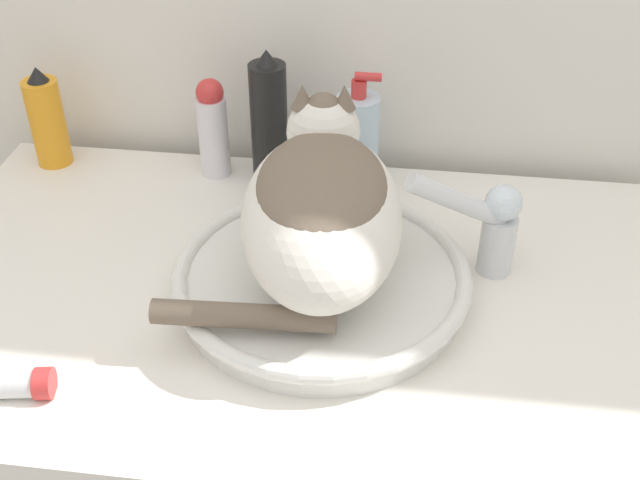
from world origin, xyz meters
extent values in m
cylinder|color=silver|center=(0.03, 0.29, 0.85)|extent=(0.34, 0.34, 0.03)
torus|color=silver|center=(0.03, 0.29, 0.87)|extent=(0.36, 0.36, 0.02)
ellipsoid|color=silver|center=(0.03, 0.29, 0.95)|extent=(0.21, 0.32, 0.15)
ellipsoid|color=#6B5B4C|center=(0.03, 0.29, 0.99)|extent=(0.17, 0.24, 0.07)
sphere|color=silver|center=(0.02, 0.41, 0.99)|extent=(0.09, 0.09, 0.09)
sphere|color=#6B5B4C|center=(0.02, 0.41, 1.02)|extent=(0.05, 0.05, 0.05)
cone|color=#6B5B4C|center=(0.04, 0.41, 1.04)|extent=(0.03, 0.03, 0.03)
cone|color=#6B5B4C|center=(-0.01, 0.41, 1.04)|extent=(0.03, 0.03, 0.03)
cylinder|color=#6B5B4C|center=(-0.04, 0.18, 0.89)|extent=(0.20, 0.04, 0.03)
cylinder|color=silver|center=(0.24, 0.37, 0.87)|extent=(0.04, 0.04, 0.08)
cylinder|color=silver|center=(0.18, 0.35, 0.95)|extent=(0.13, 0.07, 0.09)
sphere|color=silver|center=(0.24, 0.37, 0.94)|extent=(0.05, 0.05, 0.05)
cylinder|color=silver|center=(-0.16, 0.55, 0.90)|extent=(0.04, 0.04, 0.12)
sphere|color=red|center=(-0.16, 0.55, 0.97)|extent=(0.04, 0.04, 0.04)
cylinder|color=black|center=(-0.08, 0.55, 0.92)|extent=(0.05, 0.05, 0.18)
cone|color=black|center=(-0.08, 0.55, 1.02)|extent=(0.03, 0.03, 0.02)
cylinder|color=orange|center=(-0.42, 0.55, 0.90)|extent=(0.05, 0.05, 0.13)
cone|color=black|center=(-0.42, 0.55, 0.98)|extent=(0.03, 0.03, 0.02)
cylinder|color=silver|center=(0.05, 0.55, 0.90)|extent=(0.06, 0.06, 0.14)
cylinder|color=red|center=(0.05, 0.55, 0.98)|extent=(0.02, 0.02, 0.02)
cylinder|color=red|center=(0.06, 0.55, 1.00)|extent=(0.04, 0.01, 0.01)
cylinder|color=red|center=(-0.24, 0.09, 0.85)|extent=(0.02, 0.04, 0.03)
camera|label=1|loc=(0.13, -0.45, 1.46)|focal=45.00mm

